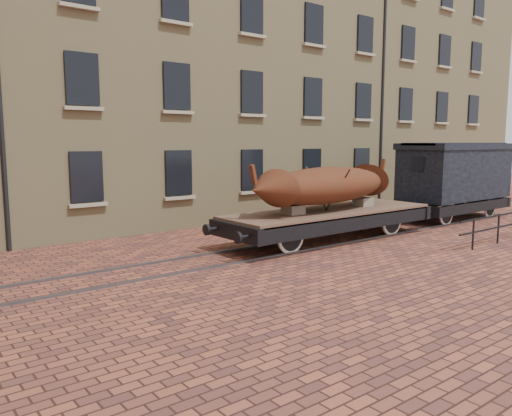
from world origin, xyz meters
TOP-DOWN VIEW (x-y plane):
  - ground at (0.00, 0.00)m, footprint 90.00×90.00m
  - warehouse_cream at (3.00, 9.99)m, footprint 40.00×10.19m
  - rail_track at (0.00, 0.00)m, footprint 30.00×1.52m
  - flatcar_wagon at (0.56, -0.00)m, footprint 9.02×2.45m
  - iron_boat at (0.37, -0.00)m, footprint 7.04×2.55m
  - goods_van at (8.31, -0.00)m, footprint 6.43×2.34m

SIDE VIEW (x-z plane):
  - ground at x=0.00m, z-range 0.00..0.00m
  - rail_track at x=0.00m, z-range 0.00..0.06m
  - flatcar_wagon at x=0.56m, z-range 0.17..1.53m
  - iron_boat at x=0.37m, z-range 1.08..2.75m
  - goods_van at x=8.31m, z-range 0.42..3.75m
  - warehouse_cream at x=3.00m, z-range 0.00..14.00m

